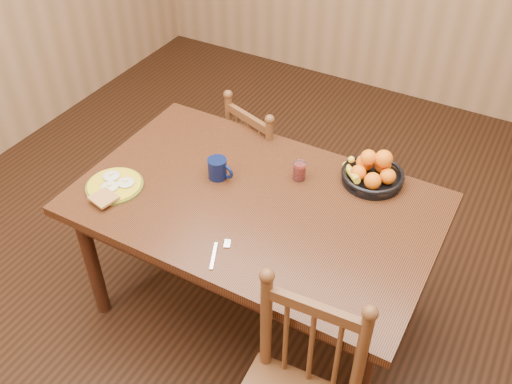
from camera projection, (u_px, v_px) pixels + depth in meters
The scene contains 9 objects.
room at pixel (256, 82), 2.16m from camera, with size 4.52×5.02×2.72m.
dining_table at pixel (256, 214), 2.60m from camera, with size 1.60×1.00×0.75m.
chair_far at pixel (266, 165), 3.28m from camera, with size 0.49×0.48×0.87m.
breakfast_plate at pixel (114, 186), 2.60m from camera, with size 0.26×0.30×0.04m.
fork at pixel (218, 252), 2.30m from camera, with size 0.07×0.18×0.00m.
spoon at pixel (103, 184), 2.62m from camera, with size 0.05×0.16×0.01m.
coffee_mug at pixel (218, 168), 2.64m from camera, with size 0.13×0.09×0.10m.
juice_glass at pixel (299, 171), 2.64m from camera, with size 0.06×0.06×0.09m.
fruit_bowl at pixel (373, 172), 2.62m from camera, with size 0.29×0.29×0.17m.
Camera 1 is at (0.93, -1.67, 2.43)m, focal length 40.00 mm.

